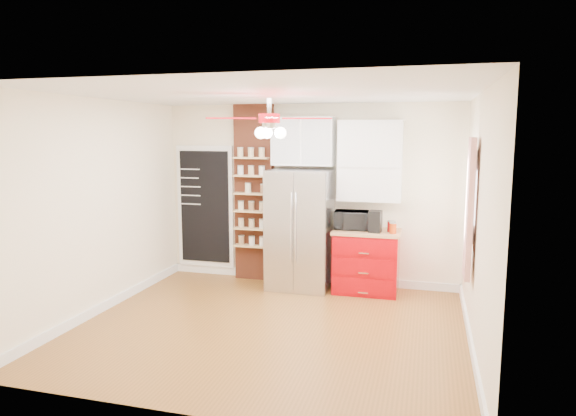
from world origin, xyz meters
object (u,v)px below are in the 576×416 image
(ceiling_fan, at_px, (269,119))
(pantry_jar_oats, at_px, (248,188))
(red_cabinet, at_px, (366,261))
(coffee_maker, at_px, (375,221))
(canister_left, at_px, (393,229))
(fridge, at_px, (300,229))
(toaster_oven, at_px, (351,220))

(ceiling_fan, bearing_deg, pantry_jar_oats, 116.96)
(red_cabinet, relative_size, coffee_maker, 3.12)
(canister_left, bearing_deg, fridge, 176.08)
(coffee_maker, bearing_deg, toaster_oven, 165.99)
(red_cabinet, height_order, toaster_oven, toaster_oven)
(fridge, height_order, toaster_oven, fridge)
(red_cabinet, xyz_separation_m, coffee_maker, (0.12, -0.10, 0.60))
(red_cabinet, relative_size, pantry_jar_oats, 6.74)
(ceiling_fan, height_order, coffee_maker, ceiling_fan)
(coffee_maker, height_order, pantry_jar_oats, pantry_jar_oats)
(pantry_jar_oats, bearing_deg, red_cabinet, -2.42)
(ceiling_fan, bearing_deg, red_cabinet, 61.29)
(red_cabinet, xyz_separation_m, toaster_oven, (-0.23, 0.03, 0.58))
(fridge, xyz_separation_m, coffee_maker, (1.09, -0.05, 0.18))
(fridge, xyz_separation_m, red_cabinet, (0.97, 0.05, -0.42))
(red_cabinet, bearing_deg, pantry_jar_oats, 177.58)
(coffee_maker, bearing_deg, canister_left, -4.39)
(fridge, relative_size, ceiling_fan, 1.25)
(red_cabinet, height_order, canister_left, canister_left)
(ceiling_fan, bearing_deg, toaster_oven, 67.92)
(fridge, relative_size, red_cabinet, 1.86)
(ceiling_fan, xyz_separation_m, coffee_maker, (1.04, 1.58, -1.37))
(canister_left, bearing_deg, pantry_jar_oats, 174.29)
(toaster_oven, bearing_deg, fridge, -178.56)
(fridge, relative_size, pantry_jar_oats, 12.55)
(red_cabinet, distance_m, coffee_maker, 0.62)
(toaster_oven, bearing_deg, pantry_jar_oats, 173.75)
(toaster_oven, relative_size, canister_left, 3.42)
(fridge, distance_m, pantry_jar_oats, 1.02)
(toaster_oven, bearing_deg, ceiling_fan, -116.52)
(toaster_oven, height_order, canister_left, toaster_oven)
(ceiling_fan, distance_m, pantry_jar_oats, 2.20)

